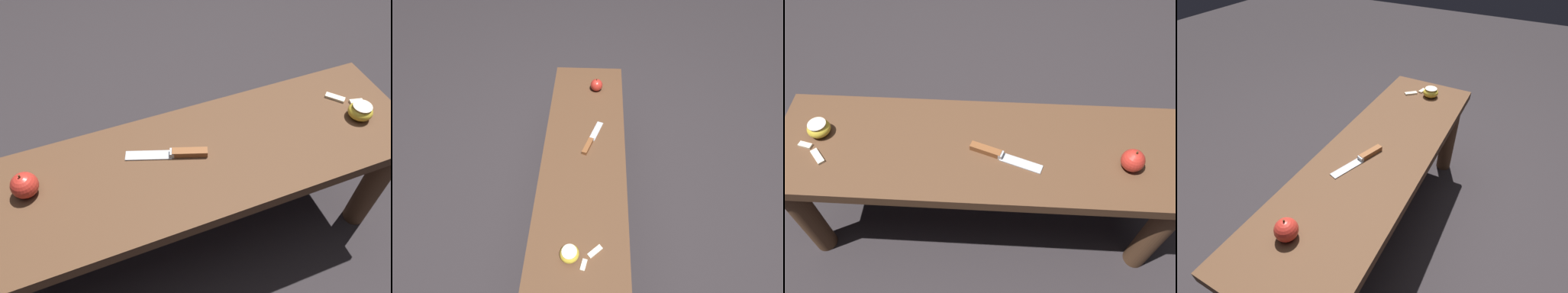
{
  "view_description": "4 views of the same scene",
  "coord_description": "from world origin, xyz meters",
  "views": [
    {
      "loc": [
        -0.25,
        -0.62,
        1.34
      ],
      "look_at": [
        -0.0,
        0.02,
        0.52
      ],
      "focal_mm": 35.0,
      "sensor_mm": 36.0,
      "label": 1
    },
    {
      "loc": [
        0.94,
        0.06,
        1.65
      ],
      "look_at": [
        -0.0,
        0.02,
        0.52
      ],
      "focal_mm": 28.0,
      "sensor_mm": 36.0,
      "label": 2
    },
    {
      "loc": [
        -0.04,
        0.73,
        1.45
      ],
      "look_at": [
        -0.0,
        0.02,
        0.52
      ],
      "focal_mm": 35.0,
      "sensor_mm": 36.0,
      "label": 3
    },
    {
      "loc": [
        -0.81,
        -0.42,
        1.25
      ],
      "look_at": [
        -0.0,
        0.02,
        0.52
      ],
      "focal_mm": 28.0,
      "sensor_mm": 36.0,
      "label": 4
    }
  ],
  "objects": [
    {
      "name": "apple_slice_center",
      "position": [
        0.5,
        0.07,
        0.49
      ],
      "size": [
        0.06,
        0.06,
        0.01
      ],
      "color": "beige",
      "rests_on": "wooden_bench"
    },
    {
      "name": "knife",
      "position": [
        -0.05,
        0.03,
        0.5
      ],
      "size": [
        0.23,
        0.1,
        0.02
      ],
      "rotation": [
        0.0,
        0.0,
        2.8
      ],
      "color": "#B7BABF",
      "rests_on": "wooden_bench"
    },
    {
      "name": "apple_whole",
      "position": [
        -0.46,
        0.05,
        0.52
      ],
      "size": [
        0.07,
        0.07,
        0.08
      ],
      "color": "red",
      "rests_on": "wooden_bench"
    },
    {
      "name": "apple_cut",
      "position": [
        0.52,
        -0.03,
        0.51
      ],
      "size": [
        0.07,
        0.07,
        0.05
      ],
      "color": "gold",
      "rests_on": "wooden_bench"
    },
    {
      "name": "wooden_bench",
      "position": [
        0.0,
        0.0,
        0.38
      ],
      "size": [
        1.34,
        0.4,
        0.49
      ],
      "color": "brown",
      "rests_on": "ground_plane"
    },
    {
      "name": "apple_slice_near_knife",
      "position": [
        0.56,
        0.02,
        0.49
      ],
      "size": [
        0.05,
        0.03,
        0.01
      ],
      "color": "beige",
      "rests_on": "wooden_bench"
    },
    {
      "name": "ground_plane",
      "position": [
        0.0,
        0.0,
        0.0
      ],
      "size": [
        8.0,
        8.0,
        0.0
      ],
      "primitive_type": "plane",
      "color": "#2D282B"
    }
  ]
}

